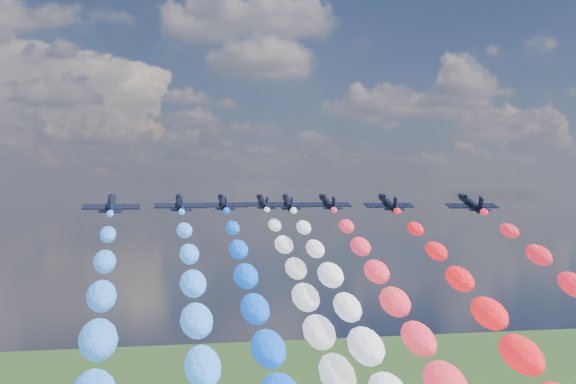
{
  "coord_description": "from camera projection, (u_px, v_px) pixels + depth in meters",
  "views": [
    {
      "loc": [
        -26.53,
        -124.81,
        106.15
      ],
      "look_at": [
        0.0,
        4.0,
        106.78
      ],
      "focal_mm": 45.65,
      "sensor_mm": 36.0,
      "label": 1
    }
  ],
  "objects": [
    {
      "name": "jet_0",
      "position": [
        111.0,
        204.0,
        115.95
      ],
      "size": [
        8.91,
        12.18,
        5.75
      ],
      "primitive_type": null,
      "rotation": [
        0.28,
        0.0,
        -0.0
      ],
      "color": "black"
    },
    {
      "name": "jet_1",
      "position": [
        180.0,
        203.0,
        128.12
      ],
      "size": [
        9.07,
        12.3,
        5.75
      ],
      "primitive_type": null,
      "rotation": [
        0.28,
        0.0,
        -0.02
      ],
      "color": "black"
    },
    {
      "name": "jet_2",
      "position": [
        223.0,
        203.0,
        137.25
      ],
      "size": [
        8.95,
        12.21,
        5.75
      ],
      "primitive_type": null,
      "rotation": [
        0.28,
        0.0,
        -0.01
      ],
      "color": "black"
    },
    {
      "name": "jet_3",
      "position": [
        288.0,
        203.0,
        138.69
      ],
      "size": [
        9.61,
        12.68,
        5.75
      ],
      "primitive_type": null,
      "rotation": [
        0.28,
        0.0,
        -0.06
      ],
      "color": "black"
    },
    {
      "name": "jet_4",
      "position": [
        263.0,
        202.0,
        148.69
      ],
      "size": [
        9.08,
        12.3,
        5.75
      ],
      "primitive_type": null,
      "rotation": [
        0.28,
        0.0,
        0.02
      ],
      "color": "black"
    },
    {
      "name": "jet_5",
      "position": [
        327.0,
        202.0,
        143.72
      ],
      "size": [
        9.09,
        12.31,
        5.75
      ],
      "primitive_type": null,
      "rotation": [
        0.28,
        0.0,
        0.02
      ],
      "color": "black"
    },
    {
      "name": "jet_6",
      "position": [
        388.0,
        203.0,
        133.67
      ],
      "size": [
        9.28,
        12.45,
        5.75
      ],
      "primitive_type": null,
      "rotation": [
        0.28,
        0.0,
        -0.04
      ],
      "color": "black"
    },
    {
      "name": "jet_7",
      "position": [
        471.0,
        203.0,
        126.61
      ],
      "size": [
        9.43,
        12.55,
        5.75
      ],
      "primitive_type": null,
      "rotation": [
        0.28,
        0.0,
        -0.05
      ],
      "color": "black"
    }
  ]
}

